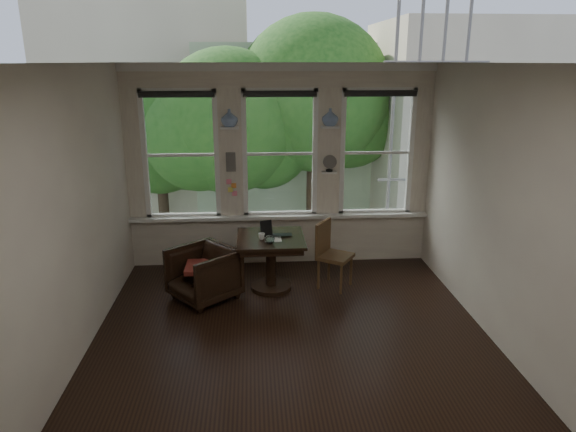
{
  "coord_description": "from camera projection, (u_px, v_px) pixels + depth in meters",
  "views": [
    {
      "loc": [
        -0.41,
        -5.29,
        3.01
      ],
      "look_at": [
        0.03,
        0.9,
        1.14
      ],
      "focal_mm": 32.0,
      "sensor_mm": 36.0,
      "label": 1
    }
  ],
  "objects": [
    {
      "name": "laptop",
      "position": [
        281.0,
        236.0,
        6.88
      ],
      "size": [
        0.31,
        0.21,
        0.02
      ],
      "primitive_type": "imported",
      "rotation": [
        0.0,
        0.0,
        0.05
      ],
      "color": "black",
      "rests_on": "table"
    },
    {
      "name": "drinking_glass",
      "position": [
        270.0,
        240.0,
        6.63
      ],
      "size": [
        0.13,
        0.13,
        0.1
      ],
      "primitive_type": "imported",
      "rotation": [
        0.0,
        0.0,
        -0.08
      ],
      "color": "white",
      "rests_on": "table"
    },
    {
      "name": "cushion_red",
      "position": [
        203.0,
        267.0,
        6.67
      ],
      "size": [
        0.45,
        0.45,
        0.06
      ],
      "primitive_type": "cube",
      "color": "maroon",
      "rests_on": "armchair_left"
    },
    {
      "name": "table",
      "position": [
        271.0,
        263.0,
        6.99
      ],
      "size": [
        0.9,
        0.9,
        0.75
      ],
      "primitive_type": null,
      "color": "black",
      "rests_on": "ground"
    },
    {
      "name": "armchair_left",
      "position": [
        204.0,
        274.0,
        6.69
      ],
      "size": [
        1.07,
        1.07,
        0.7
      ],
      "primitive_type": "imported",
      "rotation": [
        0.0,
        0.0,
        -0.88
      ],
      "color": "black",
      "rests_on": "ground"
    },
    {
      "name": "wall_right",
      "position": [
        494.0,
        204.0,
        5.67
      ],
      "size": [
        0.0,
        4.5,
        4.5
      ],
      "primitive_type": "plane",
      "rotation": [
        1.57,
        0.0,
        -1.57
      ],
      "color": "beige",
      "rests_on": "ground"
    },
    {
      "name": "window_right",
      "position": [
        376.0,
        152.0,
        7.7
      ],
      "size": [
        1.1,
        0.12,
        1.9
      ],
      "primitive_type": null,
      "color": "white",
      "rests_on": "ground"
    },
    {
      "name": "wall_back",
      "position": [
        280.0,
        167.0,
        7.66
      ],
      "size": [
        4.5,
        0.0,
        4.5
      ],
      "primitive_type": "plane",
      "rotation": [
        1.57,
        0.0,
        0.0
      ],
      "color": "beige",
      "rests_on": "ground"
    },
    {
      "name": "intercom",
      "position": [
        231.0,
        162.0,
        7.52
      ],
      "size": [
        0.14,
        0.06,
        0.28
      ],
      "primitive_type": "cube",
      "color": "#59544F",
      "rests_on": "ground"
    },
    {
      "name": "shelf_left",
      "position": [
        230.0,
        128.0,
        7.34
      ],
      "size": [
        0.26,
        0.16,
        0.03
      ],
      "primitive_type": "cube",
      "color": "white",
      "rests_on": "ground"
    },
    {
      "name": "window_left",
      "position": [
        181.0,
        155.0,
        7.51
      ],
      "size": [
        1.1,
        0.12,
        1.9
      ],
      "primitive_type": null,
      "color": "white",
      "rests_on": "ground"
    },
    {
      "name": "papers",
      "position": [
        273.0,
        238.0,
        6.84
      ],
      "size": [
        0.22,
        0.3,
        0.0
      ],
      "primitive_type": "cube",
      "rotation": [
        0.0,
        0.0,
        0.01
      ],
      "color": "silver",
      "rests_on": "table"
    },
    {
      "name": "ground",
      "position": [
        291.0,
        332.0,
        5.95
      ],
      "size": [
        4.5,
        4.5,
        0.0
      ],
      "primitive_type": "plane",
      "color": "black",
      "rests_on": "ground"
    },
    {
      "name": "desk_fan",
      "position": [
        329.0,
        166.0,
        7.59
      ],
      "size": [
        0.2,
        0.2,
        0.24
      ],
      "primitive_type": null,
      "color": "#59544F",
      "rests_on": "ground"
    },
    {
      "name": "ceiling",
      "position": [
        292.0,
        63.0,
        5.08
      ],
      "size": [
        4.5,
        4.5,
        0.0
      ],
      "primitive_type": "plane",
      "rotation": [
        3.14,
        0.0,
        0.0
      ],
      "color": "silver",
      "rests_on": "ground"
    },
    {
      "name": "side_chair_right",
      "position": [
        335.0,
        256.0,
        7.02
      ],
      "size": [
        0.58,
        0.58,
        0.92
      ],
      "primitive_type": null,
      "rotation": [
        0.0,
        0.0,
        0.99
      ],
      "color": "#442D18",
      "rests_on": "ground"
    },
    {
      "name": "wall_left",
      "position": [
        77.0,
        212.0,
        5.36
      ],
      "size": [
        0.0,
        4.5,
        4.5
      ],
      "primitive_type": "plane",
      "rotation": [
        1.57,
        0.0,
        1.57
      ],
      "color": "beige",
      "rests_on": "ground"
    },
    {
      "name": "vase_left",
      "position": [
        229.0,
        118.0,
        7.3
      ],
      "size": [
        0.24,
        0.24,
        0.25
      ],
      "primitive_type": "imported",
      "color": "silver",
      "rests_on": "shelf_left"
    },
    {
      "name": "window_center",
      "position": [
        280.0,
        154.0,
        7.6
      ],
      "size": [
        1.1,
        0.12,
        1.9
      ],
      "primitive_type": null,
      "color": "white",
      "rests_on": "ground"
    },
    {
      "name": "tablet",
      "position": [
        266.0,
        228.0,
        6.89
      ],
      "size": [
        0.17,
        0.12,
        0.22
      ],
      "primitive_type": "cube",
      "rotation": [
        -0.26,
        0.0,
        0.28
      ],
      "color": "black",
      "rests_on": "table"
    },
    {
      "name": "wall_front",
      "position": [
        318.0,
        302.0,
        3.37
      ],
      "size": [
        4.5,
        0.0,
        4.5
      ],
      "primitive_type": "plane",
      "rotation": [
        -1.57,
        0.0,
        0.0
      ],
      "color": "beige",
      "rests_on": "ground"
    },
    {
      "name": "sticky_notes",
      "position": [
        232.0,
        185.0,
        7.62
      ],
      "size": [
        0.16,
        0.01,
        0.24
      ],
      "primitive_type": null,
      "color": "pink",
      "rests_on": "ground"
    },
    {
      "name": "mug",
      "position": [
        262.0,
        236.0,
        6.79
      ],
      "size": [
        0.11,
        0.11,
        0.08
      ],
      "primitive_type": "imported",
      "rotation": [
        0.0,
        0.0,
        0.34
      ],
      "color": "white",
      "rests_on": "table"
    },
    {
      "name": "vase_right",
      "position": [
        330.0,
        117.0,
        7.4
      ],
      "size": [
        0.24,
        0.24,
        0.25
      ],
      "primitive_type": "imported",
      "color": "silver",
      "rests_on": "shelf_right"
    },
    {
      "name": "shelf_right",
      "position": [
        330.0,
        127.0,
        7.44
      ],
      "size": [
        0.26,
        0.16,
        0.03
      ],
      "primitive_type": "cube",
      "color": "white",
      "rests_on": "ground"
    }
  ]
}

